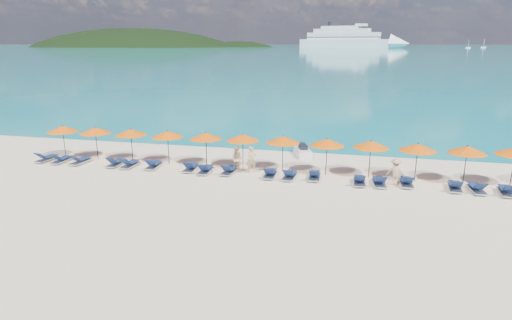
# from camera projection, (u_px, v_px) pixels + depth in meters

# --- Properties ---
(ground) EXTENTS (1400.00, 1400.00, 0.00)m
(ground) POSITION_uv_depth(u_px,v_px,m) (243.00, 198.00, 22.04)
(ground) COLOR beige
(sea) EXTENTS (1600.00, 1300.00, 0.01)m
(sea) POSITION_uv_depth(u_px,v_px,m) (353.00, 46.00, 641.83)
(sea) COLOR #1FA9B2
(sea) RESTS_ON ground
(headland_main) EXTENTS (374.00, 242.00, 126.50)m
(headland_main) POSITION_uv_depth(u_px,v_px,m) (134.00, 75.00, 603.72)
(headland_main) COLOR black
(headland_main) RESTS_ON ground
(headland_small) EXTENTS (162.00, 126.00, 85.50)m
(headland_small) POSITION_uv_depth(u_px,v_px,m) (240.00, 73.00, 589.51)
(headland_small) COLOR black
(headland_small) RESTS_ON ground
(cruise_ship) EXTENTS (131.64, 54.49, 36.41)m
(cruise_ship) POSITION_uv_depth(u_px,v_px,m) (354.00, 40.00, 514.21)
(cruise_ship) COLOR white
(cruise_ship) RESTS_ON ground
(sailboat_near) EXTENTS (5.13, 1.71, 9.40)m
(sailboat_near) POSITION_uv_depth(u_px,v_px,m) (468.00, 47.00, 481.11)
(sailboat_near) COLOR white
(sailboat_near) RESTS_ON ground
(sailboat_far) EXTENTS (5.56, 1.85, 10.19)m
(sailboat_far) POSITION_uv_depth(u_px,v_px,m) (483.00, 47.00, 508.45)
(sailboat_far) COLOR white
(sailboat_far) RESTS_ON ground
(jetski) EXTENTS (1.58, 2.50, 0.83)m
(jetski) POSITION_uv_depth(u_px,v_px,m) (302.00, 151.00, 30.00)
(jetski) COLOR white
(jetski) RESTS_ON ground
(beachgoer_a) EXTENTS (0.72, 0.69, 1.66)m
(beachgoer_a) POSITION_uv_depth(u_px,v_px,m) (252.00, 160.00, 25.94)
(beachgoer_a) COLOR tan
(beachgoer_a) RESTS_ON ground
(beachgoer_b) EXTENTS (0.87, 0.57, 1.67)m
(beachgoer_b) POSITION_uv_depth(u_px,v_px,m) (237.00, 159.00, 26.01)
(beachgoer_b) COLOR tan
(beachgoer_b) RESTS_ON ground
(beachgoer_c) EXTENTS (1.04, 0.55, 1.55)m
(beachgoer_c) POSITION_uv_depth(u_px,v_px,m) (395.00, 172.00, 23.77)
(beachgoer_c) COLOR tan
(beachgoer_c) RESTS_ON ground
(umbrella_0) EXTENTS (2.10, 2.10, 2.28)m
(umbrella_0) POSITION_uv_depth(u_px,v_px,m) (62.00, 129.00, 29.08)
(umbrella_0) COLOR black
(umbrella_0) RESTS_ON ground
(umbrella_1) EXTENTS (2.10, 2.10, 2.28)m
(umbrella_1) POSITION_uv_depth(u_px,v_px,m) (95.00, 130.00, 28.64)
(umbrella_1) COLOR black
(umbrella_1) RESTS_ON ground
(umbrella_2) EXTENTS (2.10, 2.10, 2.28)m
(umbrella_2) POSITION_uv_depth(u_px,v_px,m) (131.00, 132.00, 28.09)
(umbrella_2) COLOR black
(umbrella_2) RESTS_ON ground
(umbrella_3) EXTENTS (2.10, 2.10, 2.28)m
(umbrella_3) POSITION_uv_depth(u_px,v_px,m) (168.00, 134.00, 27.50)
(umbrella_3) COLOR black
(umbrella_3) RESTS_ON ground
(umbrella_4) EXTENTS (2.10, 2.10, 2.28)m
(umbrella_4) POSITION_uv_depth(u_px,v_px,m) (206.00, 136.00, 26.97)
(umbrella_4) COLOR black
(umbrella_4) RESTS_ON ground
(umbrella_5) EXTENTS (2.10, 2.10, 2.28)m
(umbrella_5) POSITION_uv_depth(u_px,v_px,m) (243.00, 138.00, 26.51)
(umbrella_5) COLOR black
(umbrella_5) RESTS_ON ground
(umbrella_6) EXTENTS (2.10, 2.10, 2.28)m
(umbrella_6) POSITION_uv_depth(u_px,v_px,m) (283.00, 140.00, 25.96)
(umbrella_6) COLOR black
(umbrella_6) RESTS_ON ground
(umbrella_7) EXTENTS (2.10, 2.10, 2.28)m
(umbrella_7) POSITION_uv_depth(u_px,v_px,m) (327.00, 142.00, 25.25)
(umbrella_7) COLOR black
(umbrella_7) RESTS_ON ground
(umbrella_8) EXTENTS (2.10, 2.10, 2.28)m
(umbrella_8) POSITION_uv_depth(u_px,v_px,m) (371.00, 144.00, 24.76)
(umbrella_8) COLOR black
(umbrella_8) RESTS_ON ground
(umbrella_9) EXTENTS (2.10, 2.10, 2.28)m
(umbrella_9) POSITION_uv_depth(u_px,v_px,m) (418.00, 147.00, 24.07)
(umbrella_9) COLOR black
(umbrella_9) RESTS_ON ground
(umbrella_10) EXTENTS (2.10, 2.10, 2.28)m
(umbrella_10) POSITION_uv_depth(u_px,v_px,m) (467.00, 150.00, 23.53)
(umbrella_10) COLOR black
(umbrella_10) RESTS_ON ground
(lounger_0) EXTENTS (0.79, 1.75, 0.66)m
(lounger_0) POSITION_uv_depth(u_px,v_px,m) (47.00, 158.00, 28.64)
(lounger_0) COLOR silver
(lounger_0) RESTS_ON ground
(lounger_1) EXTENTS (0.65, 1.71, 0.66)m
(lounger_1) POSITION_uv_depth(u_px,v_px,m) (61.00, 159.00, 28.31)
(lounger_1) COLOR silver
(lounger_1) RESTS_ON ground
(lounger_2) EXTENTS (0.73, 1.74, 0.66)m
(lounger_2) POSITION_uv_depth(u_px,v_px,m) (80.00, 160.00, 28.05)
(lounger_2) COLOR silver
(lounger_2) RESTS_ON ground
(lounger_3) EXTENTS (0.68, 1.72, 0.66)m
(lounger_3) POSITION_uv_depth(u_px,v_px,m) (116.00, 163.00, 27.55)
(lounger_3) COLOR silver
(lounger_3) RESTS_ON ground
(lounger_4) EXTENTS (0.64, 1.71, 0.66)m
(lounger_4) POSITION_uv_depth(u_px,v_px,m) (130.00, 164.00, 27.27)
(lounger_4) COLOR silver
(lounger_4) RESTS_ON ground
(lounger_5) EXTENTS (0.76, 1.74, 0.66)m
(lounger_5) POSITION_uv_depth(u_px,v_px,m) (154.00, 165.00, 27.07)
(lounger_5) COLOR silver
(lounger_5) RESTS_ON ground
(lounger_6) EXTENTS (0.70, 1.73, 0.66)m
(lounger_6) POSITION_uv_depth(u_px,v_px,m) (191.00, 167.00, 26.54)
(lounger_6) COLOR silver
(lounger_6) RESTS_ON ground
(lounger_7) EXTENTS (0.65, 1.71, 0.66)m
(lounger_7) POSITION_uv_depth(u_px,v_px,m) (206.00, 169.00, 26.08)
(lounger_7) COLOR silver
(lounger_7) RESTS_ON ground
(lounger_8) EXTENTS (0.72, 1.73, 0.66)m
(lounger_8) POSITION_uv_depth(u_px,v_px,m) (229.00, 170.00, 25.94)
(lounger_8) COLOR silver
(lounger_8) RESTS_ON ground
(lounger_9) EXTENTS (0.68, 1.72, 0.66)m
(lounger_9) POSITION_uv_depth(u_px,v_px,m) (270.00, 173.00, 25.29)
(lounger_9) COLOR silver
(lounger_9) RESTS_ON ground
(lounger_10) EXTENTS (0.71, 1.73, 0.66)m
(lounger_10) POSITION_uv_depth(u_px,v_px,m) (290.00, 175.00, 24.97)
(lounger_10) COLOR silver
(lounger_10) RESTS_ON ground
(lounger_11) EXTENTS (0.68, 1.72, 0.66)m
(lounger_11) POSITION_uv_depth(u_px,v_px,m) (314.00, 175.00, 24.91)
(lounger_11) COLOR silver
(lounger_11) RESTS_ON ground
(lounger_12) EXTENTS (0.68, 1.72, 0.66)m
(lounger_12) POSITION_uv_depth(u_px,v_px,m) (359.00, 180.00, 24.01)
(lounger_12) COLOR silver
(lounger_12) RESTS_ON ground
(lounger_13) EXTENTS (0.79, 1.75, 0.66)m
(lounger_13) POSITION_uv_depth(u_px,v_px,m) (379.00, 182.00, 23.81)
(lounger_13) COLOR silver
(lounger_13) RESTS_ON ground
(lounger_14) EXTENTS (0.63, 1.70, 0.66)m
(lounger_14) POSITION_uv_depth(u_px,v_px,m) (407.00, 182.00, 23.76)
(lounger_14) COLOR silver
(lounger_14) RESTS_ON ground
(lounger_15) EXTENTS (0.78, 1.75, 0.66)m
(lounger_15) POSITION_uv_depth(u_px,v_px,m) (455.00, 186.00, 23.06)
(lounger_15) COLOR silver
(lounger_15) RESTS_ON ground
(lounger_16) EXTENTS (0.74, 1.74, 0.66)m
(lounger_16) POSITION_uv_depth(u_px,v_px,m) (477.00, 188.00, 22.78)
(lounger_16) COLOR silver
(lounger_16) RESTS_ON ground
(lounger_17) EXTENTS (0.77, 1.75, 0.66)m
(lounger_17) POSITION_uv_depth(u_px,v_px,m) (506.00, 190.00, 22.40)
(lounger_17) COLOR silver
(lounger_17) RESTS_ON ground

